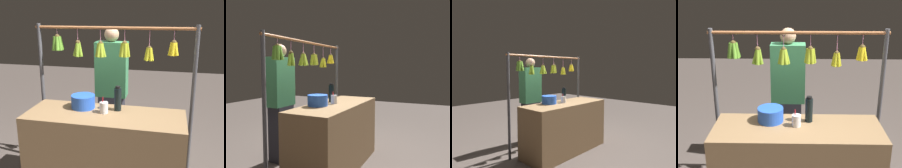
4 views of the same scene
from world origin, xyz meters
The scene contains 6 objects.
market_counter centered at (0.00, 0.00, 0.43)m, with size 1.56×0.58×0.86m, color olive.
display_rack centered at (0.04, -0.41, 1.24)m, with size 1.77×0.14×1.70m.
water_bottle centered at (-0.11, -0.13, 0.98)m, with size 0.07×0.07×0.25m.
blue_bucket centered at (0.26, -0.13, 0.92)m, with size 0.25×0.25×0.14m, color blue.
drink_cup centered at (0.01, -0.03, 0.91)m, with size 0.08×0.08×0.16m.
vendor_person centered at (0.11, -0.82, 0.82)m, with size 0.39×0.21×1.65m.
Camera 4 is at (0.01, 2.44, 2.12)m, focal length 47.43 mm.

